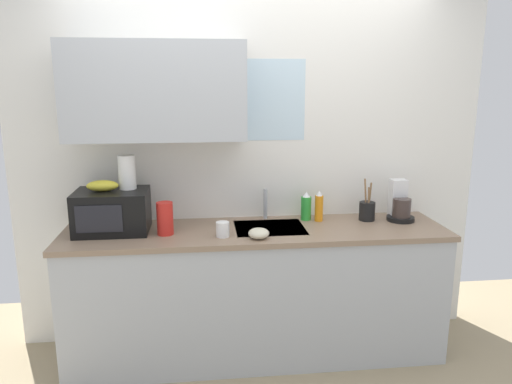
# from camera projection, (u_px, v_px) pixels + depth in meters

# --- Properties ---
(kitchen_wall_assembly) EXTENTS (3.29, 0.42, 2.50)m
(kitchen_wall_assembly) POSITION_uv_depth(u_px,v_px,m) (232.00, 152.00, 3.40)
(kitchen_wall_assembly) COLOR white
(kitchen_wall_assembly) RESTS_ON ground
(counter_unit) EXTENTS (2.52, 0.63, 0.90)m
(counter_unit) POSITION_uv_depth(u_px,v_px,m) (256.00, 291.00, 3.32)
(counter_unit) COLOR #B2B7BC
(counter_unit) RESTS_ON ground
(sink_faucet) EXTENTS (0.03, 0.03, 0.21)m
(sink_faucet) POSITION_uv_depth(u_px,v_px,m) (265.00, 204.00, 3.44)
(sink_faucet) COLOR #B2B5BA
(sink_faucet) RESTS_ON counter_unit
(microwave) EXTENTS (0.46, 0.35, 0.27)m
(microwave) POSITION_uv_depth(u_px,v_px,m) (112.00, 211.00, 3.14)
(microwave) COLOR black
(microwave) RESTS_ON counter_unit
(banana_bunch) EXTENTS (0.20, 0.11, 0.07)m
(banana_bunch) POSITION_uv_depth(u_px,v_px,m) (102.00, 186.00, 3.10)
(banana_bunch) COLOR gold
(banana_bunch) RESTS_ON microwave
(paper_towel_roll) EXTENTS (0.11, 0.11, 0.22)m
(paper_towel_roll) POSITION_uv_depth(u_px,v_px,m) (127.00, 172.00, 3.15)
(paper_towel_roll) COLOR white
(paper_towel_roll) RESTS_ON microwave
(coffee_maker) EXTENTS (0.19, 0.21, 0.28)m
(coffee_maker) POSITION_uv_depth(u_px,v_px,m) (400.00, 205.00, 3.42)
(coffee_maker) COLOR black
(coffee_maker) RESTS_ON counter_unit
(dish_soap_bottle_green) EXTENTS (0.07, 0.07, 0.20)m
(dish_soap_bottle_green) POSITION_uv_depth(u_px,v_px,m) (306.00, 207.00, 3.42)
(dish_soap_bottle_green) COLOR green
(dish_soap_bottle_green) RESTS_ON counter_unit
(dish_soap_bottle_orange) EXTENTS (0.06, 0.06, 0.22)m
(dish_soap_bottle_orange) POSITION_uv_depth(u_px,v_px,m) (319.00, 207.00, 3.39)
(dish_soap_bottle_orange) COLOR orange
(dish_soap_bottle_orange) RESTS_ON counter_unit
(cereal_canister) EXTENTS (0.10, 0.10, 0.21)m
(cereal_canister) POSITION_uv_depth(u_px,v_px,m) (165.00, 218.00, 3.09)
(cereal_canister) COLOR red
(cereal_canister) RESTS_ON counter_unit
(mug_white) EXTENTS (0.08, 0.08, 0.09)m
(mug_white) POSITION_uv_depth(u_px,v_px,m) (223.00, 229.00, 3.05)
(mug_white) COLOR white
(mug_white) RESTS_ON counter_unit
(utensil_crock) EXTENTS (0.11, 0.11, 0.30)m
(utensil_crock) POSITION_uv_depth(u_px,v_px,m) (367.00, 210.00, 3.41)
(utensil_crock) COLOR black
(utensil_crock) RESTS_ON counter_unit
(small_bowl) EXTENTS (0.13, 0.13, 0.06)m
(small_bowl) POSITION_uv_depth(u_px,v_px,m) (259.00, 233.00, 3.02)
(small_bowl) COLOR beige
(small_bowl) RESTS_ON counter_unit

